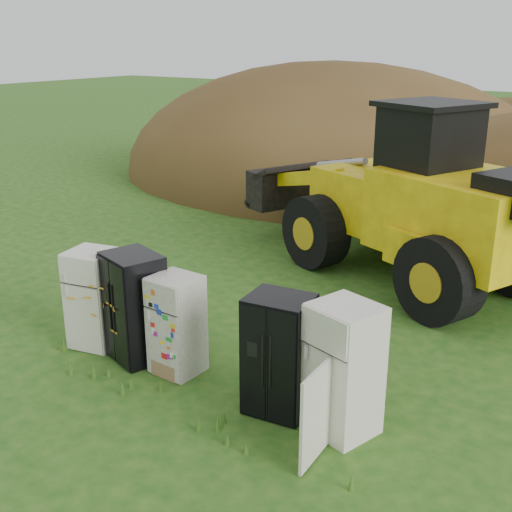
{
  "coord_description": "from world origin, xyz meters",
  "views": [
    {
      "loc": [
        5.5,
        -6.94,
        5.12
      ],
      "look_at": [
        -0.47,
        2.0,
        1.43
      ],
      "focal_mm": 45.0,
      "sensor_mm": 36.0,
      "label": 1
    }
  ],
  "objects_px": {
    "fridge_open_door": "(344,369)",
    "wheel_loader": "(392,187)",
    "fridge_black_side": "(135,307)",
    "fridge_leftmost": "(95,298)",
    "fridge_black_right": "(279,355)",
    "fridge_sticker": "(177,325)"
  },
  "relations": [
    {
      "from": "fridge_leftmost",
      "to": "fridge_open_door",
      "type": "relative_size",
      "value": 0.93
    },
    {
      "from": "fridge_open_door",
      "to": "wheel_loader",
      "type": "distance_m",
      "value": 6.74
    },
    {
      "from": "fridge_leftmost",
      "to": "fridge_open_door",
      "type": "bearing_deg",
      "value": -11.28
    },
    {
      "from": "fridge_leftmost",
      "to": "fridge_open_door",
      "type": "xyz_separation_m",
      "value": [
        4.72,
        0.03,
        0.06
      ]
    },
    {
      "from": "fridge_leftmost",
      "to": "wheel_loader",
      "type": "distance_m",
      "value": 7.01
    },
    {
      "from": "fridge_black_side",
      "to": "wheel_loader",
      "type": "xyz_separation_m",
      "value": [
        1.78,
        6.35,
        1.03
      ]
    },
    {
      "from": "fridge_open_door",
      "to": "wheel_loader",
      "type": "relative_size",
      "value": 0.23
    },
    {
      "from": "fridge_leftmost",
      "to": "fridge_black_right",
      "type": "relative_size",
      "value": 0.98
    },
    {
      "from": "fridge_open_door",
      "to": "fridge_leftmost",
      "type": "bearing_deg",
      "value": -162.54
    },
    {
      "from": "fridge_black_side",
      "to": "fridge_open_door",
      "type": "xyz_separation_m",
      "value": [
        3.8,
        -0.0,
        0.01
      ]
    },
    {
      "from": "fridge_sticker",
      "to": "fridge_open_door",
      "type": "height_order",
      "value": "fridge_open_door"
    },
    {
      "from": "fridge_leftmost",
      "to": "fridge_black_side",
      "type": "xyz_separation_m",
      "value": [
        0.92,
        0.03,
        0.05
      ]
    },
    {
      "from": "fridge_black_side",
      "to": "wheel_loader",
      "type": "height_order",
      "value": "wheel_loader"
    },
    {
      "from": "fridge_sticker",
      "to": "fridge_open_door",
      "type": "xyz_separation_m",
      "value": [
        2.92,
        -0.02,
        0.12
      ]
    },
    {
      "from": "fridge_open_door",
      "to": "wheel_loader",
      "type": "bearing_deg",
      "value": 124.73
    },
    {
      "from": "fridge_black_side",
      "to": "fridge_black_right",
      "type": "distance_m",
      "value": 2.82
    },
    {
      "from": "fridge_black_right",
      "to": "wheel_loader",
      "type": "xyz_separation_m",
      "value": [
        -1.03,
        6.4,
        1.06
      ]
    },
    {
      "from": "fridge_black_right",
      "to": "fridge_open_door",
      "type": "bearing_deg",
      "value": -3.94
    },
    {
      "from": "fridge_leftmost",
      "to": "fridge_sticker",
      "type": "height_order",
      "value": "fridge_leftmost"
    },
    {
      "from": "fridge_black_side",
      "to": "fridge_leftmost",
      "type": "bearing_deg",
      "value": -159.74
    },
    {
      "from": "fridge_black_side",
      "to": "fridge_sticker",
      "type": "bearing_deg",
      "value": 19.61
    },
    {
      "from": "wheel_loader",
      "to": "fridge_black_right",
      "type": "bearing_deg",
      "value": -57.72
    }
  ]
}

